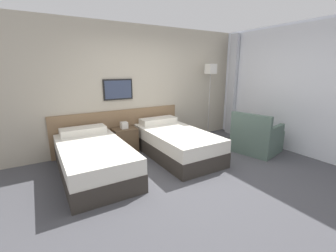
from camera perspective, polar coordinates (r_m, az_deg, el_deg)
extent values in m
plane|color=#47474C|center=(3.97, 6.21, -12.22)|extent=(16.00, 16.00, 0.00)
cube|color=#B7AD99|center=(5.26, -6.49, 9.71)|extent=(10.00, 0.06, 2.70)
cube|color=#846647|center=(5.15, -12.01, -0.88)|extent=(2.88, 0.04, 0.88)
cube|color=black|center=(5.00, -12.56, 9.05)|extent=(0.64, 0.03, 0.44)
cube|color=#333D56|center=(4.98, -12.50, 9.03)|extent=(0.58, 0.01, 0.38)
cube|color=white|center=(5.42, 31.51, 7.85)|extent=(0.06, 4.43, 2.70)
cube|color=silver|center=(5.38, 31.24, 7.53)|extent=(0.03, 4.08, 2.64)
cube|color=#B7BAC1|center=(6.41, 15.98, 9.82)|extent=(0.10, 0.24, 2.64)
cube|color=#332D28|center=(4.10, -18.11, -9.76)|extent=(1.05, 2.01, 0.29)
cube|color=silver|center=(4.00, -18.41, -6.25)|extent=(1.04, 1.99, 0.24)
cube|color=silver|center=(4.67, -20.72, -1.08)|extent=(0.84, 0.34, 0.13)
cube|color=#332D28|center=(4.69, 2.12, -5.90)|extent=(1.05, 2.01, 0.29)
cube|color=silver|center=(4.61, 2.16, -2.78)|extent=(1.04, 1.99, 0.24)
cube|color=silver|center=(5.20, -2.48, 1.37)|extent=(0.84, 0.34, 0.13)
cube|color=brown|center=(4.96, -10.91, -3.55)|extent=(0.49, 0.41, 0.53)
cube|color=silver|center=(4.87, -11.09, 0.19)|extent=(0.14, 0.14, 0.14)
cylinder|color=#9E9993|center=(6.12, 10.04, -2.55)|extent=(0.24, 0.24, 0.02)
cylinder|color=#9E9993|center=(5.94, 10.38, 5.05)|extent=(0.02, 0.02, 1.62)
cube|color=silver|center=(5.86, 10.81, 14.08)|extent=(0.22, 0.22, 0.24)
cube|color=#4C6056|center=(5.29, 21.57, -3.61)|extent=(1.00, 1.01, 0.46)
cube|color=#4C6056|center=(4.85, 20.26, 0.38)|extent=(0.29, 0.84, 0.43)
cube|color=#4C6056|center=(5.07, 25.74, -1.05)|extent=(0.71, 0.25, 0.18)
cube|color=#4C6056|center=(5.36, 18.25, 0.44)|extent=(0.71, 0.25, 0.18)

